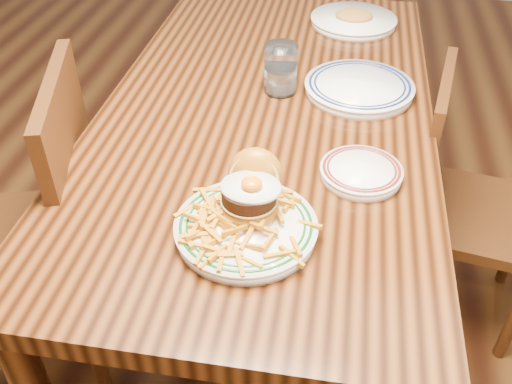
% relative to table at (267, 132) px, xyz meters
% --- Properties ---
extents(floor, '(6.00, 6.00, 0.00)m').
position_rel_table_xyz_m(floor, '(0.00, 0.00, -0.66)').
color(floor, black).
rests_on(floor, ground).
extents(table, '(0.85, 1.60, 0.75)m').
position_rel_table_xyz_m(table, '(0.00, 0.00, 0.00)').
color(table, black).
rests_on(table, floor).
extents(chair_left, '(0.54, 0.54, 0.92)m').
position_rel_table_xyz_m(chair_left, '(-0.56, -0.31, -0.17)').
color(chair_left, '#3E1E0D').
rests_on(chair_left, floor).
extents(chair_right, '(0.44, 0.44, 0.82)m').
position_rel_table_xyz_m(chair_right, '(0.56, 0.08, -0.22)').
color(chair_right, '#3E1E0D').
rests_on(chair_right, floor).
extents(main_plate, '(0.28, 0.29, 0.13)m').
position_rel_table_xyz_m(main_plate, '(0.03, -0.49, 0.12)').
color(main_plate, white).
rests_on(main_plate, table).
extents(side_plate, '(0.18, 0.18, 0.03)m').
position_rel_table_xyz_m(side_plate, '(0.25, -0.28, 0.10)').
color(side_plate, white).
rests_on(side_plate, table).
extents(rear_plate, '(0.29, 0.29, 0.03)m').
position_rel_table_xyz_m(rear_plate, '(0.23, 0.09, 0.11)').
color(rear_plate, white).
rests_on(rear_plate, table).
extents(water_glass, '(0.09, 0.09, 0.13)m').
position_rel_table_xyz_m(water_glass, '(0.02, 0.07, 0.15)').
color(water_glass, white).
rests_on(water_glass, table).
extents(far_plate, '(0.28, 0.28, 0.05)m').
position_rel_table_xyz_m(far_plate, '(0.20, 0.55, 0.10)').
color(far_plate, white).
rests_on(far_plate, table).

